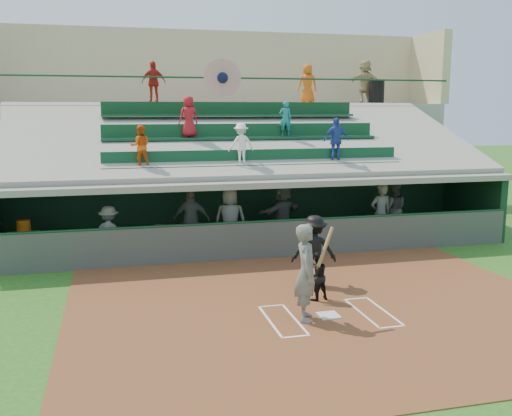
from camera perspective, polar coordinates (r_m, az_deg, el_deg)
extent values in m
plane|color=#255618|center=(12.47, 7.27, -10.75)|extent=(100.00, 100.00, 0.00)
cube|color=brown|center=(12.90, 6.46, -9.96)|extent=(11.00, 9.00, 0.02)
cube|color=silver|center=(12.46, 7.27, -10.59)|extent=(0.43, 0.43, 0.03)
cube|color=white|center=(12.22, 3.93, -11.00)|extent=(0.05, 1.80, 0.01)
cube|color=silver|center=(12.74, 10.47, -10.27)|extent=(0.05, 1.80, 0.01)
cube|color=white|center=(12.07, 1.39, -11.25)|extent=(0.05, 1.80, 0.01)
cube|color=white|center=(12.97, 12.72, -9.99)|extent=(0.05, 1.80, 0.01)
cube|color=silver|center=(12.96, 1.52, -9.75)|extent=(0.60, 0.05, 0.01)
cube|color=white|center=(13.62, 9.96, -8.91)|extent=(0.60, 0.05, 0.01)
cube|color=white|center=(11.35, 4.00, -12.70)|extent=(0.60, 0.05, 0.01)
cube|color=white|center=(12.10, 13.47, -11.49)|extent=(0.60, 0.05, 0.01)
cube|color=gray|center=(18.64, -0.24, -3.64)|extent=(16.00, 3.50, 0.04)
cube|color=#99968B|center=(24.82, -3.95, 5.05)|extent=(20.00, 3.00, 4.60)
cube|color=#454A45|center=(16.87, 1.17, -3.24)|extent=(16.00, 0.06, 1.10)
cylinder|color=#123B22|center=(16.75, 1.18, -1.34)|extent=(16.00, 0.08, 0.08)
cube|color=black|center=(20.10, -1.42, 0.49)|extent=(16.00, 0.25, 2.20)
cube|color=black|center=(21.72, 20.72, 0.55)|extent=(0.25, 3.50, 2.20)
cube|color=gray|center=(18.25, -0.24, 3.03)|extent=(16.40, 3.90, 0.18)
cube|color=gray|center=(21.78, -2.42, 1.34)|extent=(16.40, 3.50, 2.30)
cube|color=gray|center=(23.25, -3.26, 4.73)|extent=(16.40, 0.30, 4.60)
cube|color=gray|center=(19.95, -1.52, 7.21)|extent=(16.40, 6.51, 2.37)
cube|color=#0B3318|center=(17.68, 0.18, 4.27)|extent=(9.40, 0.42, 0.08)
cube|color=#0D3C23|center=(17.85, 0.02, 5.16)|extent=(9.40, 0.06, 0.45)
cube|color=#0D3C23|center=(19.46, -1.19, 6.99)|extent=(9.40, 0.42, 0.08)
cube|color=#0D3C1F|center=(19.65, -1.33, 7.78)|extent=(9.40, 0.06, 0.45)
cube|color=#0D3C1D|center=(21.30, -2.35, 9.25)|extent=(9.40, 0.42, 0.08)
cube|color=#0C3519|center=(21.49, -2.46, 9.95)|extent=(9.40, 0.06, 0.45)
imported|color=#D64E0C|center=(17.21, -11.51, 6.10)|extent=(0.62, 0.49, 1.22)
imported|color=white|center=(17.60, -1.50, 6.44)|extent=(0.88, 0.59, 1.26)
imported|color=#2842A1|center=(18.52, 8.02, 6.76)|extent=(0.84, 0.36, 1.42)
imported|color=maroon|center=(19.22, -6.74, 9.05)|extent=(0.75, 0.58, 1.36)
imported|color=#197372|center=(19.92, 2.95, 8.90)|extent=(0.47, 0.33, 1.20)
cylinder|color=#123A1F|center=(23.29, -3.39, 12.86)|extent=(20.00, 0.07, 0.07)
cylinder|color=red|center=(23.27, -3.38, 12.87)|extent=(1.50, 0.06, 1.50)
sphere|color=black|center=(23.24, -3.37, 12.87)|extent=(0.44, 0.44, 0.44)
cube|color=tan|center=(26.28, -4.64, 13.82)|extent=(20.00, 0.40, 3.20)
cube|color=tan|center=(28.30, 16.88, 13.15)|extent=(0.40, 3.00, 3.20)
imported|color=#555853|center=(11.90, 5.06, -6.44)|extent=(0.68, 0.85, 2.04)
cylinder|color=olive|center=(11.74, 6.96, -3.87)|extent=(0.56, 0.54, 0.75)
sphere|color=#985F37|center=(11.89, 5.67, -5.41)|extent=(0.10, 0.10, 0.10)
imported|color=black|center=(13.25, 6.08, -6.78)|extent=(0.64, 0.55, 1.13)
imported|color=black|center=(14.37, 5.82, -4.19)|extent=(1.23, 0.84, 1.75)
cube|color=#905D34|center=(19.76, -1.39, -2.10)|extent=(15.75, 3.67, 0.48)
cube|color=silver|center=(17.96, -22.25, -3.57)|extent=(0.91, 0.69, 0.78)
cylinder|color=#D4610C|center=(17.90, -22.22, -1.71)|extent=(0.38, 0.38, 0.38)
imported|color=#5D605A|center=(16.95, -14.46, -2.48)|extent=(1.18, 0.91, 1.60)
imported|color=#51544F|center=(17.66, -6.46, -1.19)|extent=(1.22, 0.75, 1.93)
imported|color=#5D5F5A|center=(17.50, -2.59, -1.14)|extent=(1.10, 0.87, 1.99)
imported|color=#535651|center=(18.79, 2.69, -0.46)|extent=(1.84, 1.38, 1.94)
imported|color=#51544F|center=(18.91, 12.35, -0.56)|extent=(0.75, 0.52, 1.98)
imported|color=#535651|center=(20.19, 13.57, -0.10)|extent=(1.09, 0.96, 1.87)
cylinder|color=black|center=(26.06, 11.96, 11.25)|extent=(0.67, 0.67, 1.00)
imported|color=#AD1E13|center=(23.19, -10.19, 12.27)|extent=(1.00, 0.53, 1.62)
imported|color=#D2530C|center=(24.91, 5.17, 12.25)|extent=(0.88, 0.64, 1.65)
imported|color=tan|center=(26.45, 10.81, 12.29)|extent=(1.89, 1.05, 1.94)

